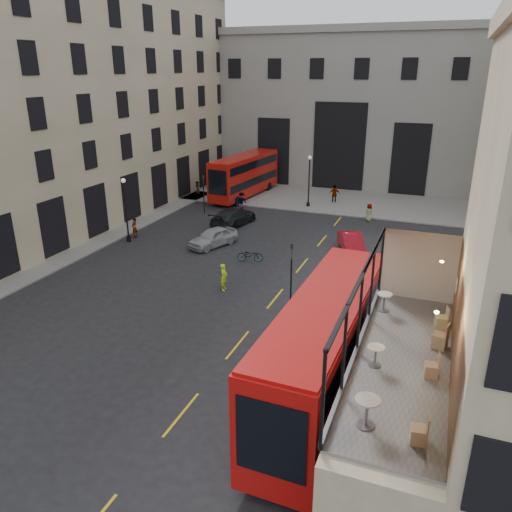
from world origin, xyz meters
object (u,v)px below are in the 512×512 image
(traffic_light_far, at_px, (204,189))
(pedestrian_d, at_px, (369,212))
(pedestrian_a, at_px, (198,189))
(cafe_chair_a, at_px, (419,434))
(cafe_table_mid, at_px, (376,353))
(cafe_table_far, at_px, (384,299))
(street_lamp_b, at_px, (309,185))
(bus_far, at_px, (245,174))
(car_c, at_px, (233,217))
(bus_near, at_px, (325,346))
(traffic_light_near, at_px, (291,265))
(pedestrian_e, at_px, (135,228))
(bicycle, at_px, (250,255))
(cafe_chair_b, at_px, (432,370))
(cafe_chair_d, at_px, (441,321))
(pedestrian_c, at_px, (334,194))
(car_b, at_px, (351,243))
(pedestrian_b, at_px, (242,201))
(cyclist, at_px, (224,277))
(cafe_chair_c, at_px, (440,340))
(street_lamp_a, at_px, (126,214))
(car_a, at_px, (213,237))
(cafe_table_near, at_px, (367,408))

(traffic_light_far, distance_m, pedestrian_d, 16.08)
(pedestrian_a, height_order, cafe_chair_a, cafe_chair_a)
(cafe_table_mid, bearing_deg, cafe_table_far, 93.82)
(street_lamp_b, distance_m, bus_far, 8.11)
(car_c, xyz_separation_m, pedestrian_a, (-8.02, 8.44, 0.08))
(bus_near, bearing_deg, traffic_light_near, 115.13)
(traffic_light_far, height_order, pedestrian_e, traffic_light_far)
(bicycle, height_order, pedestrian_e, pedestrian_e)
(cafe_chair_b, height_order, cafe_chair_d, cafe_chair_d)
(bus_near, xyz_separation_m, pedestrian_d, (-2.59, 28.32, -1.94))
(cafe_table_far, xyz_separation_m, cafe_chair_d, (2.17, -0.63, -0.23))
(bus_far, height_order, pedestrian_e, bus_far)
(pedestrian_c, distance_m, cafe_chair_b, 39.05)
(bus_near, relative_size, car_b, 2.82)
(pedestrian_c, bearing_deg, car_b, 89.83)
(bus_far, bearing_deg, cafe_chair_d, -57.03)
(street_lamp_b, bearing_deg, cafe_chair_a, -70.66)
(traffic_light_near, xyz_separation_m, bus_far, (-12.89, 23.88, 0.16))
(pedestrian_a, relative_size, pedestrian_b, 0.98)
(cyclist, distance_m, cafe_table_mid, 17.50)
(cafe_table_far, bearing_deg, car_b, 103.90)
(bus_far, xyz_separation_m, bicycle, (8.01, -18.44, -2.09))
(cafe_chair_d, bearing_deg, pedestrian_d, 103.65)
(cafe_chair_a, bearing_deg, cafe_table_far, 104.39)
(cyclist, height_order, cafe_chair_c, cafe_chair_c)
(street_lamp_b, relative_size, bus_near, 0.43)
(traffic_light_near, bearing_deg, bicycle, 131.84)
(cyclist, bearing_deg, pedestrian_a, 25.98)
(cafe_chair_b, bearing_deg, street_lamp_b, 111.17)
(pedestrian_c, bearing_deg, bus_far, -14.19)
(traffic_light_far, bearing_deg, pedestrian_e, -103.17)
(car_c, bearing_deg, cafe_chair_b, 133.33)
(traffic_light_near, height_order, street_lamp_a, street_lamp_a)
(cafe_chair_a, xyz_separation_m, cafe_chair_c, (0.32, 5.09, 0.03))
(traffic_light_far, height_order, bus_near, bus_near)
(car_c, relative_size, cafe_chair_c, 5.88)
(bicycle, height_order, cafe_chair_b, cafe_chair_b)
(cyclist, bearing_deg, car_c, 15.93)
(car_a, height_order, cafe_chair_b, cafe_chair_b)
(traffic_light_far, bearing_deg, cafe_table_mid, -54.16)
(traffic_light_far, relative_size, cafe_table_mid, 5.52)
(cafe_chair_a, bearing_deg, street_lamp_b, 109.34)
(street_lamp_b, relative_size, bicycle, 2.82)
(car_b, bearing_deg, cafe_chair_a, -98.40)
(car_a, distance_m, bicycle, 4.56)
(street_lamp_b, height_order, cafe_table_near, cafe_table_near)
(bicycle, height_order, cafe_chair_c, cafe_chair_c)
(car_a, height_order, cafe_chair_a, cafe_chair_a)
(street_lamp_a, bearing_deg, cafe_chair_b, -37.37)
(bus_near, relative_size, car_c, 2.28)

